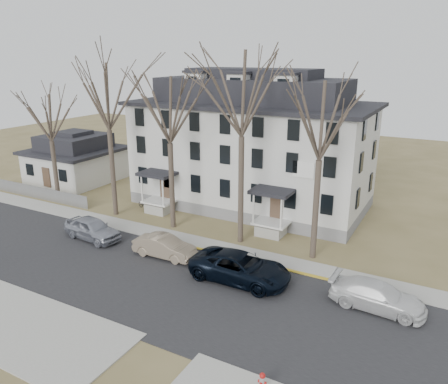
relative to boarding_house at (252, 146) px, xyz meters
The scene contains 19 objects.
ground 18.85m from the boarding_house, 83.64° to the right, with size 120.00×120.00×0.00m, color olive.
main_road 16.96m from the boarding_house, 82.85° to the right, with size 120.00×10.00×0.04m, color #27272A.
far_sidewalk 11.49m from the boarding_house, 78.64° to the right, with size 120.00×2.00×0.08m, color #A09F97.
yellow_curb 13.99m from the boarding_house, 57.18° to the right, with size 14.00×0.25×0.06m, color gold.
boarding_house is the anchor object (origin of this frame).
small_house 20.34m from the boarding_house, behind, with size 8.70×8.70×5.00m.
fence 21.48m from the boarding_house, 156.01° to the right, with size 14.00×0.06×1.20m, color gray.
tree_far_left 13.12m from the boarding_house, 137.82° to the right, with size 8.40×8.40×13.72m.
tree_mid_left 9.66m from the boarding_house, 110.20° to the right, with size 7.80×7.80×12.74m.
tree_center 10.39m from the boarding_house, 69.80° to the right, with size 9.00×9.00×14.70m.
tree_mid_right 12.51m from the boarding_house, 43.81° to the right, with size 7.80×7.80×12.74m.
tree_bungalow 18.17m from the boarding_house, 152.99° to the right, with size 6.60×6.60×10.78m.
car_silver 15.43m from the boarding_house, 117.61° to the right, with size 1.93×4.79×1.63m, color #9397A4.
car_tan 13.75m from the boarding_house, 91.57° to the right, with size 1.54×4.41×1.45m, color gray.
car_navy 15.23m from the boarding_house, 67.29° to the right, with size 2.85×6.18×1.72m, color black.
car_white 19.04m from the boarding_house, 43.10° to the right, with size 2.06×5.06×1.47m, color silver.
bicycle_left 10.88m from the boarding_house, 141.98° to the right, with size 0.55×1.58×0.83m, color black.
bicycle_right 10.31m from the boarding_house, 142.58° to the right, with size 0.42×1.50×0.90m, color black.
fire_hydrant 24.11m from the boarding_house, 63.65° to the right, with size 0.36×0.34×0.86m.
Camera 1 is at (14.09, -16.79, 13.23)m, focal length 35.00 mm.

